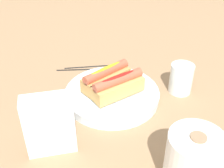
{
  "coord_description": "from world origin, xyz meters",
  "views": [
    {
      "loc": [
        0.24,
        0.62,
        0.5
      ],
      "look_at": [
        0.02,
        -0.01,
        0.05
      ],
      "focal_mm": 45.23,
      "sensor_mm": 36.0,
      "label": 1
    }
  ],
  "objects_px": {
    "serving_bowl": "(112,94)",
    "paper_towel_roll": "(193,162)",
    "chopstick_far": "(96,66)",
    "chopstick_near": "(89,69)",
    "hotdog_back": "(118,86)",
    "water_glass": "(181,79)",
    "hotdog_front": "(106,78)",
    "napkin_box": "(50,125)"
  },
  "relations": [
    {
      "from": "hotdog_back",
      "to": "napkin_box",
      "type": "xyz_separation_m",
      "value": [
        0.2,
        0.11,
        0.01
      ]
    },
    {
      "from": "chopstick_far",
      "to": "hotdog_back",
      "type": "bearing_deg",
      "value": 101.39
    },
    {
      "from": "hotdog_front",
      "to": "napkin_box",
      "type": "xyz_separation_m",
      "value": [
        0.19,
        0.16,
        0.01
      ]
    },
    {
      "from": "water_glass",
      "to": "napkin_box",
      "type": "bearing_deg",
      "value": 15.26
    },
    {
      "from": "serving_bowl",
      "to": "hotdog_front",
      "type": "height_order",
      "value": "hotdog_front"
    },
    {
      "from": "serving_bowl",
      "to": "paper_towel_roll",
      "type": "relative_size",
      "value": 2.04
    },
    {
      "from": "chopstick_near",
      "to": "hotdog_back",
      "type": "bearing_deg",
      "value": 113.79
    },
    {
      "from": "napkin_box",
      "to": "paper_towel_roll",
      "type": "bearing_deg",
      "value": 149.4
    },
    {
      "from": "chopstick_near",
      "to": "water_glass",
      "type": "bearing_deg",
      "value": 152.97
    },
    {
      "from": "serving_bowl",
      "to": "paper_towel_roll",
      "type": "distance_m",
      "value": 0.33
    },
    {
      "from": "serving_bowl",
      "to": "hotdog_back",
      "type": "relative_size",
      "value": 1.74
    },
    {
      "from": "hotdog_front",
      "to": "hotdog_back",
      "type": "bearing_deg",
      "value": 108.67
    },
    {
      "from": "chopstick_far",
      "to": "serving_bowl",
      "type": "bearing_deg",
      "value": 98.77
    },
    {
      "from": "hotdog_back",
      "to": "paper_towel_roll",
      "type": "xyz_separation_m",
      "value": [
        -0.05,
        0.3,
        0.0
      ]
    },
    {
      "from": "hotdog_back",
      "to": "water_glass",
      "type": "distance_m",
      "value": 0.2
    },
    {
      "from": "water_glass",
      "to": "chopstick_near",
      "type": "bearing_deg",
      "value": -42.98
    },
    {
      "from": "hotdog_front",
      "to": "water_glass",
      "type": "xyz_separation_m",
      "value": [
        -0.22,
        0.05,
        -0.02
      ]
    },
    {
      "from": "water_glass",
      "to": "hotdog_front",
      "type": "bearing_deg",
      "value": -14.23
    },
    {
      "from": "serving_bowl",
      "to": "chopstick_near",
      "type": "xyz_separation_m",
      "value": [
        0.02,
        -0.18,
        -0.02
      ]
    },
    {
      "from": "serving_bowl",
      "to": "hotdog_back",
      "type": "distance_m",
      "value": 0.05
    },
    {
      "from": "water_glass",
      "to": "chopstick_far",
      "type": "height_order",
      "value": "water_glass"
    },
    {
      "from": "water_glass",
      "to": "chopstick_near",
      "type": "xyz_separation_m",
      "value": [
        0.23,
        -0.21,
        -0.04
      ]
    },
    {
      "from": "paper_towel_roll",
      "to": "chopstick_far",
      "type": "xyz_separation_m",
      "value": [
        0.04,
        -0.52,
        -0.06
      ]
    },
    {
      "from": "napkin_box",
      "to": "chopstick_far",
      "type": "relative_size",
      "value": 0.68
    },
    {
      "from": "serving_bowl",
      "to": "hotdog_front",
      "type": "xyz_separation_m",
      "value": [
        0.01,
        -0.03,
        0.04
      ]
    },
    {
      "from": "serving_bowl",
      "to": "napkin_box",
      "type": "bearing_deg",
      "value": 35.44
    },
    {
      "from": "paper_towel_roll",
      "to": "chopstick_near",
      "type": "distance_m",
      "value": 0.52
    },
    {
      "from": "napkin_box",
      "to": "water_glass",
      "type": "bearing_deg",
      "value": -158.22
    },
    {
      "from": "serving_bowl",
      "to": "chopstick_far",
      "type": "distance_m",
      "value": 0.2
    },
    {
      "from": "water_glass",
      "to": "paper_towel_roll",
      "type": "bearing_deg",
      "value": 62.71
    },
    {
      "from": "paper_towel_roll",
      "to": "napkin_box",
      "type": "relative_size",
      "value": 0.89
    },
    {
      "from": "hotdog_back",
      "to": "paper_towel_roll",
      "type": "bearing_deg",
      "value": 98.53
    },
    {
      "from": "hotdog_front",
      "to": "water_glass",
      "type": "bearing_deg",
      "value": 165.77
    },
    {
      "from": "hotdog_front",
      "to": "serving_bowl",
      "type": "bearing_deg",
      "value": 108.67
    },
    {
      "from": "serving_bowl",
      "to": "hotdog_back",
      "type": "height_order",
      "value": "hotdog_back"
    },
    {
      "from": "serving_bowl",
      "to": "hotdog_front",
      "type": "distance_m",
      "value": 0.05
    },
    {
      "from": "hotdog_back",
      "to": "water_glass",
      "type": "relative_size",
      "value": 1.75
    },
    {
      "from": "water_glass",
      "to": "chopstick_far",
      "type": "relative_size",
      "value": 0.41
    },
    {
      "from": "napkin_box",
      "to": "chopstick_near",
      "type": "bearing_deg",
      "value": -111.96
    },
    {
      "from": "serving_bowl",
      "to": "chopstick_far",
      "type": "xyz_separation_m",
      "value": [
        -0.01,
        -0.2,
        -0.02
      ]
    },
    {
      "from": "napkin_box",
      "to": "chopstick_near",
      "type": "xyz_separation_m",
      "value": [
        -0.17,
        -0.32,
        -0.07
      ]
    },
    {
      "from": "hotdog_back",
      "to": "chopstick_near",
      "type": "relative_size",
      "value": 0.72
    }
  ]
}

